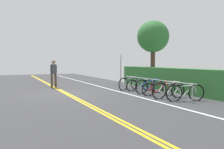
# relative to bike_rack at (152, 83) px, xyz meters

# --- Properties ---
(ground_plane) EXTENTS (38.06, 11.51, 0.05)m
(ground_plane) POSITION_rel_bike_rack_xyz_m (-2.44, -3.91, -0.61)
(ground_plane) COLOR #353538
(centre_line_yellow_inner) EXTENTS (34.25, 0.10, 0.00)m
(centre_line_yellow_inner) POSITION_rel_bike_rack_xyz_m (-2.44, -3.99, -0.59)
(centre_line_yellow_inner) COLOR gold
(centre_line_yellow_inner) RESTS_ON ground_plane
(centre_line_yellow_outer) EXTENTS (34.25, 0.10, 0.00)m
(centre_line_yellow_outer) POSITION_rel_bike_rack_xyz_m (-2.44, -3.83, -0.59)
(centre_line_yellow_outer) COLOR gold
(centre_line_yellow_outer) RESTS_ON ground_plane
(bike_lane_stripe_white) EXTENTS (34.25, 0.12, 0.00)m
(bike_lane_stripe_white) POSITION_rel_bike_rack_xyz_m (-2.44, -1.07, -0.59)
(bike_lane_stripe_white) COLOR white
(bike_lane_stripe_white) RESTS_ON ground_plane
(bike_rack) EXTENTS (5.62, 0.05, 0.79)m
(bike_rack) POSITION_rel_bike_rack_xyz_m (0.00, 0.00, 0.00)
(bike_rack) COLOR #9EA0A5
(bike_rack) RESTS_ON ground_plane
(bicycle_0) EXTENTS (0.71, 1.75, 0.79)m
(bicycle_0) POSITION_rel_bike_rack_xyz_m (-2.29, -0.07, -0.22)
(bicycle_0) COLOR black
(bicycle_0) RESTS_ON ground_plane
(bicycle_1) EXTENTS (0.49, 1.61, 0.69)m
(bicycle_1) POSITION_rel_bike_rack_xyz_m (-1.44, 0.14, -0.27)
(bicycle_1) COLOR black
(bicycle_1) RESTS_ON ground_plane
(bicycle_2) EXTENTS (0.46, 1.78, 0.79)m
(bicycle_2) POSITION_rel_bike_rack_xyz_m (-0.38, 0.09, -0.22)
(bicycle_2) COLOR black
(bicycle_2) RESTS_ON ground_plane
(bicycle_3) EXTENTS (0.62, 1.65, 0.68)m
(bicycle_3) POSITION_rel_bike_rack_xyz_m (0.53, -0.00, -0.27)
(bicycle_3) COLOR black
(bicycle_3) RESTS_ON ground_plane
(bicycle_4) EXTENTS (0.46, 1.83, 0.79)m
(bicycle_4) POSITION_rel_bike_rack_xyz_m (1.36, -0.05, -0.22)
(bicycle_4) COLOR black
(bicycle_4) RESTS_ON ground_plane
(bicycle_5) EXTENTS (0.59, 1.71, 0.76)m
(bicycle_5) POSITION_rel_bike_rack_xyz_m (2.26, 0.11, -0.23)
(bicycle_5) COLOR black
(bicycle_5) RESTS_ON ground_plane
(pedestrian) EXTENTS (0.32, 0.45, 1.78)m
(pedestrian) POSITION_rel_bike_rack_xyz_m (-5.15, -4.00, 0.44)
(pedestrian) COLOR #4C3826
(pedestrian) RESTS_ON ground_plane
(sign_post_near) EXTENTS (0.36, 0.07, 2.13)m
(sign_post_near) POSITION_rel_bike_rack_xyz_m (-3.76, 0.11, 0.70)
(sign_post_near) COLOR gray
(sign_post_near) RESTS_ON ground_plane
(hedge_backdrop) EXTENTS (14.57, 0.98, 1.31)m
(hedge_backdrop) POSITION_rel_bike_rack_xyz_m (1.50, 1.93, 0.07)
(hedge_backdrop) COLOR #2D6B30
(hedge_backdrop) RESTS_ON ground_plane
(tree_near_left) EXTENTS (2.27, 2.27, 4.61)m
(tree_near_left) POSITION_rel_bike_rack_xyz_m (-4.12, 2.89, 2.84)
(tree_near_left) COLOR #473323
(tree_near_left) RESTS_ON ground_plane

